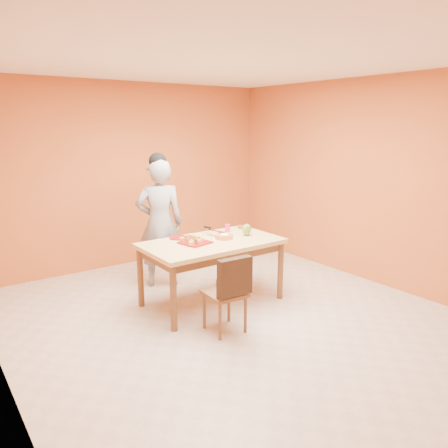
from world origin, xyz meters
TOP-DOWN VIEW (x-y plane):
  - floor at (0.00, 0.00)m, footprint 5.00×5.00m
  - ceiling at (0.00, 0.00)m, footprint 5.00×5.00m
  - wall_back at (0.00, 2.50)m, footprint 4.50×0.00m
  - wall_right at (2.25, 0.00)m, footprint 0.00×5.00m
  - dining_table at (0.07, 0.48)m, footprint 1.60×0.90m
  - dining_chair at (-0.24, -0.23)m, footprint 0.40×0.46m
  - pastry_pile at (-0.13, 0.51)m, footprint 0.27×0.27m
  - person at (-0.14, 1.37)m, footprint 0.71×0.60m
  - pastry_platter at (-0.13, 0.51)m, footprint 0.36×0.36m
  - red_dinner_plate at (-0.17, 0.82)m, footprint 0.29×0.29m
  - white_cake_plate at (0.23, 0.45)m, footprint 0.33×0.33m
  - sponge_cake at (0.23, 0.45)m, footprint 0.27×0.27m
  - cake_server at (0.24, 0.63)m, footprint 0.12×0.27m
  - egg_ornament at (0.57, 0.45)m, footprint 0.12×0.10m
  - magenta_glass at (0.50, 0.75)m, footprint 0.09×0.09m
  - checker_tin at (0.75, 0.78)m, footprint 0.14×0.14m

SIDE VIEW (x-z plane):
  - floor at x=0.00m, z-range 0.00..0.00m
  - dining_chair at x=-0.24m, z-range 0.02..0.85m
  - dining_table at x=0.07m, z-range 0.29..1.05m
  - white_cake_plate at x=0.23m, z-range 0.76..0.77m
  - red_dinner_plate at x=-0.17m, z-range 0.76..0.77m
  - pastry_platter at x=-0.13m, z-range 0.76..0.78m
  - checker_tin at x=0.75m, z-range 0.76..0.79m
  - sponge_cake at x=0.23m, z-range 0.77..0.82m
  - magenta_glass at x=0.50m, z-range 0.76..0.85m
  - pastry_pile at x=-0.13m, z-range 0.78..0.87m
  - cake_server at x=0.24m, z-range 0.82..0.83m
  - egg_ornament at x=0.57m, z-range 0.76..0.91m
  - person at x=-0.14m, z-range 0.00..1.67m
  - wall_back at x=0.00m, z-range -0.90..3.60m
  - wall_right at x=2.25m, z-range -1.15..3.85m
  - ceiling at x=0.00m, z-range 2.70..2.70m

